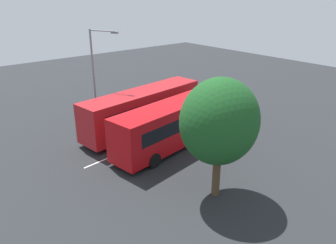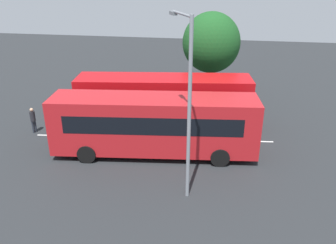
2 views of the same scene
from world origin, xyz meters
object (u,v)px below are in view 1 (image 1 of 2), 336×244
Objects in this scene: bus_far_left at (177,122)px; depot_tree at (220,122)px; street_lamp at (96,72)px; pedestrian at (223,103)px; bus_center_left at (143,109)px.

depot_tree reaches higher than bus_far_left.
bus_far_left is at bearing -8.66° from street_lamp.
bus_far_left is 8.25m from pedestrian.
bus_far_left reaches higher than pedestrian.
bus_center_left is at bearing 16.85° from pedestrian.
depot_tree reaches higher than bus_center_left.
pedestrian is at bearing 37.82° from street_lamp.
bus_center_left reaches higher than pedestrian.
pedestrian is at bearing 8.98° from bus_far_left.
street_lamp is (-10.21, 4.86, 3.59)m from pedestrian.
depot_tree is (-2.40, -10.07, 2.57)m from bus_center_left.
bus_far_left is at bearing 44.13° from pedestrian.
bus_far_left is 6.84× the size of pedestrian.
bus_far_left is 1.42× the size of street_lamp.
pedestrian is 11.86m from street_lamp.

